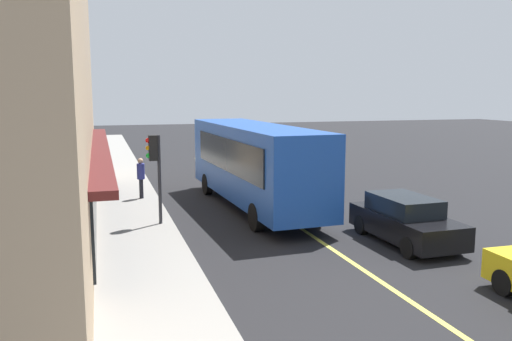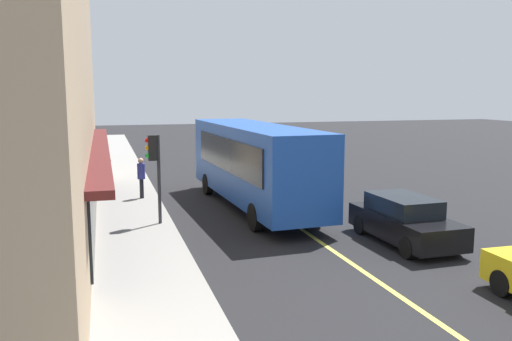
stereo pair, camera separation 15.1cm
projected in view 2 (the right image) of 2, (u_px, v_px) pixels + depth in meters
name	position (u px, v px, depth m)	size (l,w,h in m)	color
ground	(272.00, 209.00, 21.96)	(120.00, 120.00, 0.00)	black
sidewalk	(132.00, 216.00, 20.36)	(80.00, 2.75, 0.15)	gray
lane_centre_stripe	(272.00, 209.00, 21.96)	(36.00, 0.16, 0.01)	#D8D14C
bus	(253.00, 161.00, 21.93)	(11.23, 3.01, 3.50)	#1E4CAD
traffic_light	(154.00, 158.00, 18.62)	(0.30, 0.52, 3.20)	#2D2D33
car_black	(404.00, 221.00, 16.96)	(4.34, 1.93, 1.52)	black
car_maroon	(266.00, 165.00, 29.73)	(4.37, 2.00, 1.52)	maroon
pedestrian_mid_block	(141.00, 174.00, 23.36)	(0.34, 0.34, 1.81)	black
pedestrian_at_corner	(108.00, 170.00, 24.45)	(0.34, 0.34, 1.82)	black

